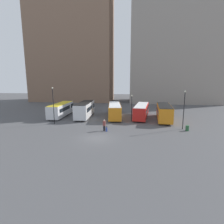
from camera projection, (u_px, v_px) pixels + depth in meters
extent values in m
plane|color=#4C4C4F|center=(97.00, 138.00, 23.95)|extent=(160.00, 160.00, 0.00)
cube|color=#7F604C|center=(72.00, 41.00, 65.65)|extent=(30.41, 13.70, 44.93)
cube|color=gray|center=(175.00, 41.00, 61.23)|extent=(30.71, 16.05, 43.20)
cube|color=silver|center=(61.00, 110.00, 38.39)|extent=(2.91, 9.99, 2.53)
cube|color=black|center=(67.00, 106.00, 42.31)|extent=(2.60, 1.93, 0.96)
cube|color=black|center=(59.00, 109.00, 37.46)|extent=(2.79, 6.43, 0.76)
cube|color=yellow|center=(61.00, 104.00, 38.16)|extent=(2.71, 9.78, 0.08)
cylinder|color=black|center=(66.00, 112.00, 41.58)|extent=(2.42, 1.08, 0.97)
cylinder|color=black|center=(56.00, 117.00, 35.56)|extent=(2.42, 1.08, 0.97)
cube|color=silver|center=(85.00, 109.00, 37.58)|extent=(3.15, 9.81, 2.84)
cube|color=black|center=(88.00, 105.00, 41.41)|extent=(2.69, 1.94, 1.08)
cube|color=black|center=(84.00, 108.00, 36.66)|extent=(2.96, 6.34, 0.85)
cube|color=black|center=(85.00, 103.00, 37.32)|extent=(2.94, 9.61, 0.08)
cylinder|color=black|center=(88.00, 112.00, 40.73)|extent=(2.50, 1.20, 1.05)
cylinder|color=black|center=(82.00, 118.00, 34.85)|extent=(2.50, 1.20, 1.05)
cube|color=orange|center=(115.00, 110.00, 37.51)|extent=(3.78, 10.83, 2.53)
cube|color=black|center=(114.00, 106.00, 41.73)|extent=(2.75, 2.25, 0.96)
cube|color=black|center=(115.00, 110.00, 36.52)|extent=(3.34, 7.04, 0.76)
cube|color=white|center=(115.00, 104.00, 37.28)|extent=(3.55, 10.59, 0.08)
cylinder|color=black|center=(114.00, 112.00, 40.93)|extent=(2.49, 1.25, 0.96)
cylinder|color=black|center=(115.00, 118.00, 34.46)|extent=(2.49, 1.25, 0.96)
cube|color=red|center=(141.00, 111.00, 37.12)|extent=(3.75, 10.48, 2.46)
cube|color=black|center=(143.00, 107.00, 41.07)|extent=(2.70, 2.19, 0.93)
cube|color=black|center=(141.00, 110.00, 36.19)|extent=(3.30, 6.82, 0.74)
cube|color=white|center=(142.00, 105.00, 36.90)|extent=(3.53, 10.25, 0.08)
cylinder|color=black|center=(143.00, 113.00, 40.33)|extent=(2.44, 1.22, 0.92)
cylinder|color=black|center=(140.00, 119.00, 34.27)|extent=(2.44, 1.22, 0.92)
cube|color=orange|center=(164.00, 112.00, 34.93)|extent=(3.42, 10.29, 2.66)
cube|color=black|center=(163.00, 107.00, 38.85)|extent=(2.72, 2.08, 1.01)
cube|color=black|center=(164.00, 111.00, 33.99)|extent=(3.13, 6.67, 0.80)
cube|color=black|center=(164.00, 105.00, 34.68)|extent=(3.20, 10.07, 0.08)
cylinder|color=black|center=(163.00, 114.00, 38.13)|extent=(2.51, 1.30, 1.08)
cylinder|color=black|center=(165.00, 121.00, 32.10)|extent=(2.51, 1.30, 1.08)
cylinder|color=black|center=(104.00, 128.00, 27.48)|extent=(0.21, 0.21, 0.82)
cylinder|color=black|center=(105.00, 128.00, 27.53)|extent=(0.21, 0.21, 0.82)
cylinder|color=brown|center=(104.00, 123.00, 27.37)|extent=(0.62, 0.62, 0.72)
sphere|color=beige|center=(104.00, 120.00, 27.28)|extent=(0.27, 0.27, 0.27)
cube|color=#334CB2|center=(107.00, 129.00, 27.17)|extent=(0.31, 0.39, 0.62)
cube|color=black|center=(107.00, 127.00, 26.98)|extent=(0.10, 0.06, 0.28)
cylinder|color=black|center=(132.00, 109.00, 33.61)|extent=(0.12, 0.12, 4.89)
sphere|color=beige|center=(132.00, 96.00, 33.16)|extent=(0.28, 0.28, 0.28)
cylinder|color=black|center=(53.00, 106.00, 31.41)|extent=(0.12, 0.12, 6.44)
sphere|color=beige|center=(52.00, 88.00, 30.83)|extent=(0.28, 0.28, 0.28)
cylinder|color=black|center=(184.00, 111.00, 27.88)|extent=(0.12, 0.12, 6.02)
sphere|color=beige|center=(185.00, 92.00, 27.33)|extent=(0.28, 0.28, 0.28)
cylinder|color=#285633|center=(187.00, 128.00, 27.46)|extent=(0.52, 0.52, 0.85)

